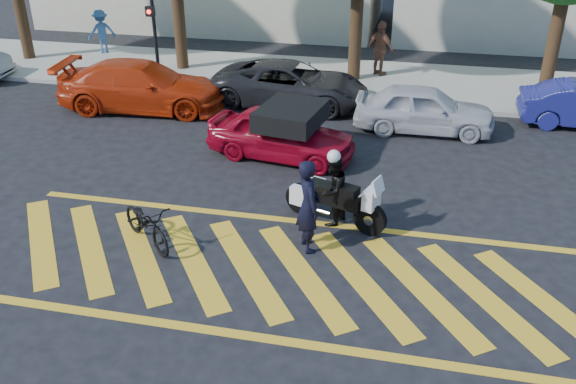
% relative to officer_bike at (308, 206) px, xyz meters
% --- Properties ---
extents(ground, '(90.00, 90.00, 0.00)m').
position_rel_officer_bike_xyz_m(ground, '(-0.41, -0.91, -0.97)').
color(ground, black).
rests_on(ground, ground).
extents(sidewalk, '(60.00, 5.00, 0.15)m').
position_rel_officer_bike_xyz_m(sidewalk, '(-0.41, 11.09, -0.89)').
color(sidewalk, '#9E998E').
rests_on(sidewalk, ground).
extents(crosswalk, '(12.33, 4.00, 0.01)m').
position_rel_officer_bike_xyz_m(crosswalk, '(-0.45, -0.91, -0.96)').
color(crosswalk, gold).
rests_on(crosswalk, ground).
extents(signal_pole, '(0.28, 0.43, 3.20)m').
position_rel_officer_bike_xyz_m(signal_pole, '(-6.91, 8.83, 0.95)').
color(signal_pole, black).
rests_on(signal_pole, ground).
extents(officer_bike, '(0.74, 0.84, 1.93)m').
position_rel_officer_bike_xyz_m(officer_bike, '(0.00, 0.00, 0.00)').
color(officer_bike, black).
rests_on(officer_bike, ground).
extents(bicycle, '(1.77, 1.60, 0.93)m').
position_rel_officer_bike_xyz_m(bicycle, '(-3.21, -0.53, -0.50)').
color(bicycle, black).
rests_on(bicycle, ground).
extents(police_motorcycle, '(2.29, 1.20, 1.05)m').
position_rel_officer_bike_xyz_m(police_motorcycle, '(0.34, 1.10, -0.40)').
color(police_motorcycle, black).
rests_on(police_motorcycle, ground).
extents(officer_moto, '(0.83, 0.93, 1.58)m').
position_rel_officer_bike_xyz_m(officer_moto, '(0.32, 1.09, -0.18)').
color(officer_moto, black).
rests_on(officer_moto, ground).
extents(red_convertible, '(4.09, 2.16, 1.33)m').
position_rel_officer_bike_xyz_m(red_convertible, '(-1.50, 4.21, -0.30)').
color(red_convertible, '#9E071D').
rests_on(red_convertible, ground).
extents(parked_left, '(5.41, 2.63, 1.52)m').
position_rel_officer_bike_xyz_m(parked_left, '(-6.61, 6.89, -0.21)').
color(parked_left, '#BC2B0B').
rests_on(parked_left, ground).
extents(parked_mid_left, '(5.09, 2.54, 1.39)m').
position_rel_officer_bike_xyz_m(parked_mid_left, '(-2.12, 8.29, -0.27)').
color(parked_mid_left, black).
rests_on(parked_mid_left, ground).
extents(parked_mid_right, '(4.00, 1.65, 1.36)m').
position_rel_officer_bike_xyz_m(parked_mid_right, '(2.12, 6.89, -0.29)').
color(parked_mid_right, silver).
rests_on(parked_mid_right, ground).
extents(pedestrian_left, '(1.25, 1.21, 1.71)m').
position_rel_officer_bike_xyz_m(pedestrian_left, '(-10.87, 12.47, 0.04)').
color(pedestrian_left, '#345B8F').
rests_on(pedestrian_left, sidewalk).
extents(pedestrian_right, '(1.19, 1.06, 1.93)m').
position_rel_officer_bike_xyz_m(pedestrian_right, '(0.45, 11.72, 0.15)').
color(pedestrian_right, brown).
rests_on(pedestrian_right, sidewalk).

